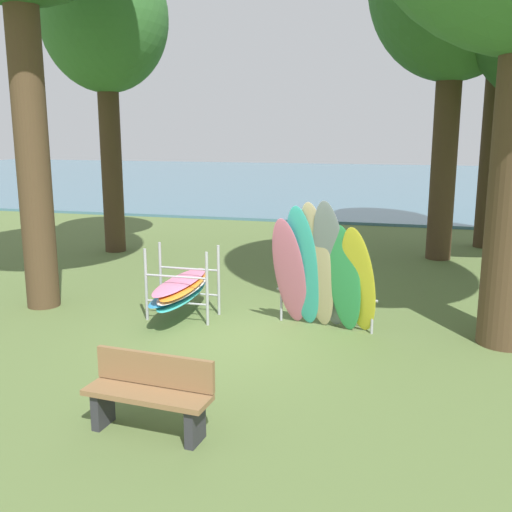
% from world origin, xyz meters
% --- Properties ---
extents(ground_plane, '(80.00, 80.00, 0.00)m').
position_xyz_m(ground_plane, '(0.00, 0.00, 0.00)').
color(ground_plane, '#566B38').
extents(lake_water, '(80.00, 36.00, 0.10)m').
position_xyz_m(lake_water, '(0.00, 29.76, 0.05)').
color(lake_water, '#477084').
rests_on(lake_water, ground).
extents(tree_far_left_back, '(3.20, 3.20, 7.80)m').
position_xyz_m(tree_far_left_back, '(-5.23, 5.60, 5.83)').
color(tree_far_left_back, '#42301E').
rests_on(tree_far_left_back, ground).
extents(leaning_board_pile, '(1.80, 1.04, 2.20)m').
position_xyz_m(leaning_board_pile, '(1.17, 0.48, 1.00)').
color(leaning_board_pile, pink).
rests_on(leaning_board_pile, ground).
extents(board_storage_rack, '(1.15, 2.13, 1.25)m').
position_xyz_m(board_storage_rack, '(-1.30, 0.65, 0.52)').
color(board_storage_rack, '#9EA0A5').
rests_on(board_storage_rack, ground).
extents(park_bench, '(1.43, 0.52, 0.85)m').
position_xyz_m(park_bench, '(-0.12, -3.18, 0.45)').
color(park_bench, '#2D2D33').
rests_on(park_bench, ground).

